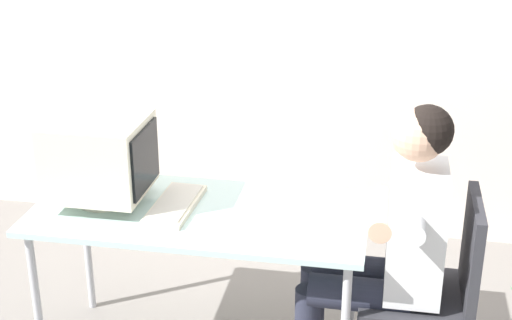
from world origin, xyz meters
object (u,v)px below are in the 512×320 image
at_px(desk, 200,223).
at_px(person_seated, 388,239).
at_px(keyboard, 175,204).
at_px(office_chair, 433,286).
at_px(crt_monitor, 100,156).

xyz_separation_m(desk, person_seated, (0.79, -0.04, 0.02)).
xyz_separation_m(keyboard, office_chair, (1.10, -0.04, -0.25)).
xyz_separation_m(desk, crt_monitor, (-0.43, 0.00, 0.28)).
distance_m(desk, keyboard, 0.13).
bearing_deg(keyboard, person_seated, -2.67).
relative_size(crt_monitor, person_seated, 0.32).
distance_m(desk, person_seated, 0.80).
distance_m(desk, crt_monitor, 0.51).
xyz_separation_m(crt_monitor, person_seated, (1.22, -0.04, -0.25)).
relative_size(keyboard, person_seated, 0.32).
bearing_deg(keyboard, crt_monitor, -179.24).
xyz_separation_m(keyboard, person_seated, (0.90, -0.04, -0.05)).
bearing_deg(office_chair, person_seated, 180.00).
bearing_deg(desk, crt_monitor, 179.79).
relative_size(desk, keyboard, 3.46).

